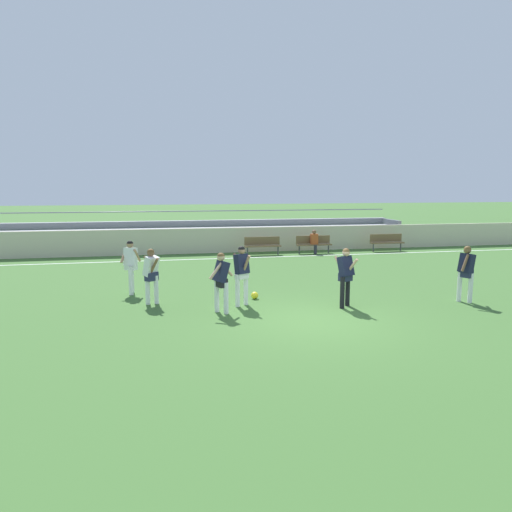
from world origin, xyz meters
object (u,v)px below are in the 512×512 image
player_dark_wide_right (466,269)px  soccer_ball (255,295)px  bench_far_right (263,244)px  player_white_dropping_back (131,262)px  bleacher_stand (174,234)px  player_white_wide_left (151,271)px  spectator_seated (314,240)px  bench_far_left (387,241)px  player_dark_on_ball (346,272)px  bench_near_bin (314,243)px  player_dark_challenging (242,270)px  player_dark_pressing_high (221,277)px

player_dark_wide_right → soccer_ball: bearing=164.7°
bench_far_right → player_white_dropping_back: size_ratio=1.06×
bleacher_stand → player_dark_wide_right: (8.00, -13.71, 0.16)m
player_white_dropping_back → bleacher_stand: bearing=81.0°
player_white_wide_left → spectator_seated: bearing=48.2°
spectator_seated → player_dark_wide_right: 10.60m
bench_far_left → player_white_dropping_back: (-12.65, -7.54, 0.47)m
bleacher_stand → player_white_dropping_back: (-1.68, -10.60, 0.19)m
player_white_dropping_back → player_dark_on_ball: player_white_dropping_back is taller
bench_far_left → player_dark_on_ball: (-6.65, -10.47, 0.45)m
player_white_dropping_back → player_white_wide_left: bearing=-66.1°
bench_near_bin → player_dark_challenging: bearing=-119.2°
bench_far_left → bench_far_right: same height
bleacher_stand → player_dark_challenging: size_ratio=14.95×
bench_far_left → bench_far_right: bearing=180.0°
bench_near_bin → player_dark_wide_right: bearing=-84.3°
player_white_wide_left → player_dark_wide_right: size_ratio=0.97×
player_dark_pressing_high → spectator_seated: bearing=59.2°
bench_near_bin → player_dark_on_ball: bearing=-104.0°
player_dark_on_ball → player_white_dropping_back: bearing=154.0°
bleacher_stand → player_white_wide_left: (-1.03, -12.07, 0.13)m
spectator_seated → player_white_dropping_back: (-8.61, -7.43, 0.32)m
player_white_wide_left → soccer_ball: player_white_wide_left is taller
bleacher_stand → spectator_seated: size_ratio=21.24×
bench_near_bin → soccer_ball: 10.28m
player_dark_challenging → bench_far_right: bearing=74.1°
bench_near_bin → player_dark_on_ball: 10.80m
soccer_ball → player_dark_challenging: bearing=-126.3°
player_dark_challenging → soccer_ball: size_ratio=7.81×
bench_near_bin → spectator_seated: 0.19m
player_dark_challenging → soccer_ball: bearing=53.7°
spectator_seated → player_white_dropping_back: bearing=-139.2°
player_dark_pressing_high → player_dark_wide_right: 7.19m
player_white_wide_left → bench_far_right: bearing=59.6°
spectator_seated → player_white_wide_left: bearing=-131.8°
player_dark_pressing_high → player_dark_on_ball: player_dark_on_ball is taller
player_dark_wide_right → player_dark_on_ball: player_dark_on_ball is taller
bleacher_stand → player_dark_on_ball: bearing=-72.3°
bench_far_left → player_dark_wide_right: (-2.97, -10.66, 0.45)m
player_dark_challenging → player_white_wide_left: player_dark_challenging is taller
bench_far_right → player_dark_pressing_high: (-3.45, -10.37, 0.43)m
bleacher_stand → player_dark_wide_right: bearing=-59.8°
bench_near_bin → player_dark_challenging: 11.16m
player_dark_wide_right → soccer_ball: (-5.99, 1.64, -0.88)m
spectator_seated → player_dark_pressing_high: 11.95m
player_dark_pressing_high → player_dark_challenging: player_dark_challenging is taller
bench_far_right → soccer_ball: 9.30m
bench_far_right → player_white_wide_left: (-5.29, -9.01, 0.41)m
bench_near_bin → player_white_wide_left: size_ratio=1.11×
soccer_ball → bench_far_left: bearing=45.2°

